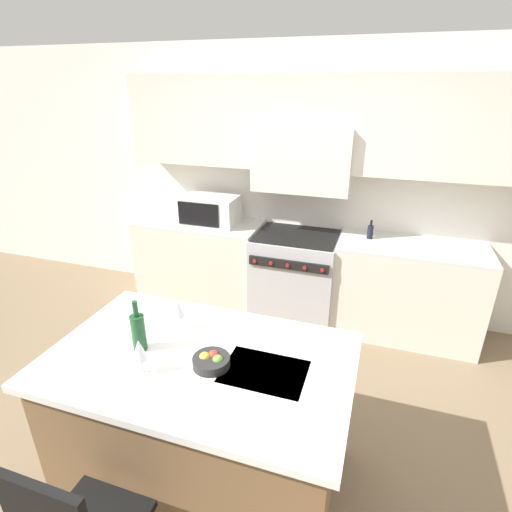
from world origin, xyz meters
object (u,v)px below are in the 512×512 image
fruit_bowl (211,361)px  wine_glass_far (178,309)px  microwave (210,210)px  oil_bottle_on_counter (370,232)px  wine_glass_near (139,351)px  wine_bottle (138,331)px  range_stove (295,277)px

fruit_bowl → wine_glass_far: bearing=142.1°
microwave → oil_bottle_on_counter: (1.64, 0.07, -0.08)m
wine_glass_far → oil_bottle_on_counter: 2.18m
wine_glass_near → fruit_bowl: 0.38m
wine_glass_near → wine_bottle: bearing=125.5°
microwave → fruit_bowl: size_ratio=2.85×
range_stove → oil_bottle_on_counter: oil_bottle_on_counter is taller
microwave → fruit_bowl: 2.33m
range_stove → wine_bottle: 2.21m
wine_bottle → wine_glass_near: size_ratio=1.51×
range_stove → microwave: 1.13m
range_stove → wine_glass_near: (-0.30, -2.26, 0.60)m
oil_bottle_on_counter → wine_glass_near: bearing=-113.0°
microwave → wine_glass_near: 2.37m
fruit_bowl → oil_bottle_on_counter: (0.68, 2.19, 0.05)m
range_stove → wine_glass_far: 1.96m
wine_bottle → microwave: bearing=103.7°
fruit_bowl → range_stove: bearing=90.4°
range_stove → fruit_bowl: fruit_bowl is taller
range_stove → microwave: bearing=178.9°
wine_glass_near → oil_bottle_on_counter: (1.00, 2.35, -0.06)m
wine_glass_near → microwave: bearing=105.6°
range_stove → oil_bottle_on_counter: size_ratio=5.09×
wine_glass_far → oil_bottle_on_counter: size_ratio=1.13×
wine_glass_far → oil_bottle_on_counter: wine_glass_far is taller
microwave → wine_glass_far: microwave is taller
wine_glass_near → fruit_bowl: (0.32, 0.17, -0.11)m
range_stove → wine_glass_far: (-0.32, -1.84, 0.60)m
range_stove → wine_glass_near: 2.36m
wine_glass_near → wine_glass_far: (-0.01, 0.43, 0.00)m
range_stove → wine_glass_near: size_ratio=4.51×
range_stove → fruit_bowl: 2.15m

